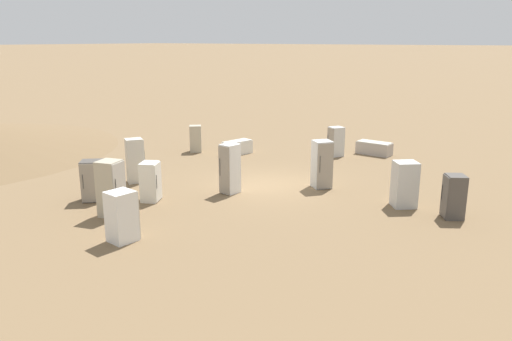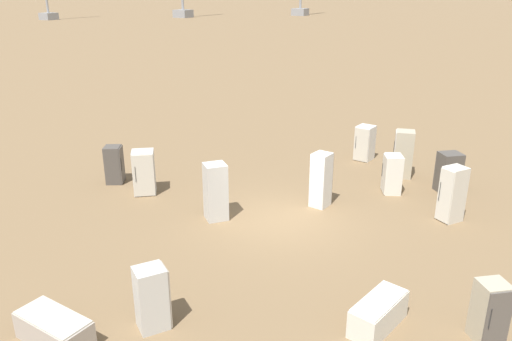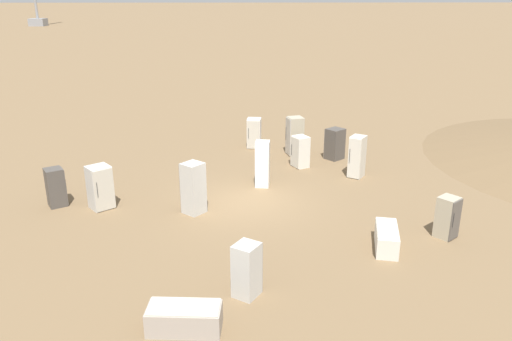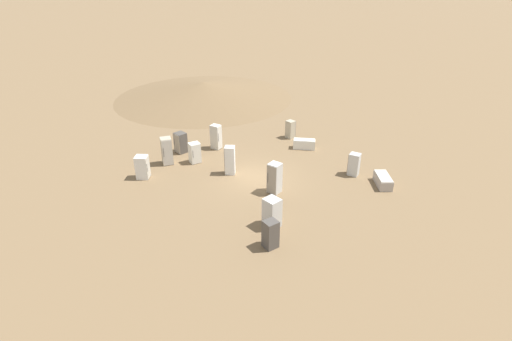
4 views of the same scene
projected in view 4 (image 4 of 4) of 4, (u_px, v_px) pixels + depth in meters
ground_plane at (257, 177)px, 26.01m from camera, size 1000.00×1000.00×0.00m
dirt_mound at (204, 90)px, 41.30m from camera, size 18.22×18.22×1.60m
discarded_fridge_0 at (181, 143)px, 29.16m from camera, size 1.04×1.05×1.51m
discarded_fridge_1 at (142, 167)px, 25.59m from camera, size 0.85×0.79×1.53m
discarded_fridge_2 at (216, 137)px, 29.69m from camera, size 0.90×0.86×1.85m
discarded_fridge_3 at (195, 153)px, 27.64m from camera, size 0.92×0.88×1.46m
discarded_fridge_4 at (383, 180)px, 24.93m from camera, size 0.90×1.81×0.66m
discarded_fridge_5 at (304, 144)px, 29.94m from camera, size 1.72×0.99×0.72m
discarded_fridge_6 at (354, 164)px, 25.99m from camera, size 0.89×0.86×1.51m
discarded_fridge_7 at (275, 178)px, 23.87m from camera, size 0.97×0.98×1.92m
discarded_fridge_8 at (270, 234)px, 19.27m from camera, size 0.87×0.88×1.48m
discarded_fridge_9 at (290, 129)px, 31.67m from camera, size 0.84×0.84×1.41m
discarded_fridge_10 at (167, 151)px, 27.36m from camera, size 0.87×0.89×1.91m
discarded_fridge_11 at (272, 213)px, 20.79m from camera, size 1.08×1.08×1.65m
discarded_fridge_12 at (230, 160)px, 26.04m from camera, size 0.73×0.65×1.93m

